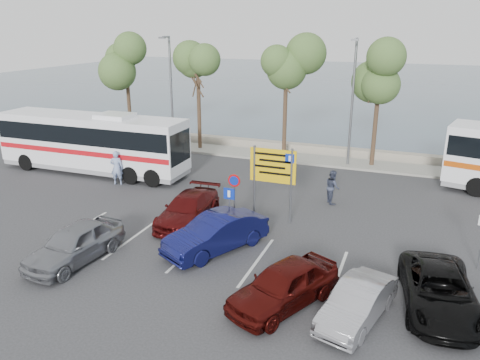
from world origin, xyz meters
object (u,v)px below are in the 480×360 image
(pedestrian_near, at_px, (117,168))
(car_maroon, at_px, (188,209))
(coach_bus_left, at_px, (92,145))
(suv_black, at_px, (439,291))
(street_lamp_left, at_px, (171,87))
(direction_sign, at_px, (273,172))
(street_lamp_right, at_px, (352,96))
(car_red, at_px, (284,285))
(car_blue, at_px, (216,233))
(pedestrian_far, at_px, (332,187))
(car_silver_b, at_px, (357,303))
(car_silver_a, at_px, (75,244))

(pedestrian_near, bearing_deg, car_maroon, 132.71)
(coach_bus_left, xyz_separation_m, suv_black, (20.08, -8.40, -1.12))
(street_lamp_left, height_order, car_maroon, street_lamp_left)
(direction_sign, distance_m, pedestrian_near, 10.26)
(street_lamp_left, bearing_deg, street_lamp_right, 0.00)
(car_red, bearing_deg, street_lamp_right, 117.66)
(suv_black, bearing_deg, coach_bus_left, 149.54)
(direction_sign, height_order, pedestrian_near, direction_sign)
(car_blue, relative_size, car_red, 1.07)
(coach_bus_left, xyz_separation_m, pedestrian_far, (15.04, 0.00, -0.90))
(coach_bus_left, relative_size, suv_black, 2.57)
(car_maroon, height_order, pedestrian_far, pedestrian_far)
(street_lamp_right, bearing_deg, suv_black, -71.03)
(pedestrian_near, bearing_deg, coach_bus_left, -46.95)
(car_silver_b, bearing_deg, street_lamp_left, 148.32)
(suv_black, height_order, pedestrian_far, pedestrian_far)
(car_blue, height_order, pedestrian_far, pedestrian_far)
(pedestrian_near, bearing_deg, direction_sign, 151.17)
(street_lamp_left, relative_size, car_blue, 1.74)
(street_lamp_left, xyz_separation_m, car_red, (13.50, -17.02, -3.86))
(coach_bus_left, bearing_deg, car_silver_b, -29.49)
(street_lamp_left, distance_m, street_lamp_right, 13.00)
(street_lamp_left, bearing_deg, pedestrian_near, -83.31)
(direction_sign, xyz_separation_m, pedestrian_far, (2.26, 3.30, -1.55))
(street_lamp_left, height_order, street_lamp_right, same)
(direction_sign, xyz_separation_m, car_maroon, (-3.60, -1.70, -1.76))
(street_lamp_left, height_order, pedestrian_near, street_lamp_left)
(car_silver_b, relative_size, pedestrian_far, 2.14)
(pedestrian_far, bearing_deg, car_red, 152.28)
(direction_sign, relative_size, car_silver_b, 0.95)
(suv_black, bearing_deg, pedestrian_far, 113.19)
(direction_sign, bearing_deg, car_silver_b, -53.83)
(pedestrian_near, bearing_deg, street_lamp_right, -163.24)
(street_lamp_right, relative_size, car_silver_b, 2.12)
(car_blue, distance_m, pedestrian_near, 10.47)
(street_lamp_right, relative_size, pedestrian_near, 3.98)
(car_maroon, bearing_deg, car_blue, -44.86)
(street_lamp_right, xyz_separation_m, car_maroon, (-5.60, -12.02, -3.93))
(direction_sign, relative_size, car_maroon, 0.78)
(street_lamp_right, bearing_deg, car_red, -88.32)
(pedestrian_far, bearing_deg, suv_black, -178.13)
(car_maroon, bearing_deg, street_lamp_left, 118.75)
(car_blue, distance_m, car_red, 4.66)
(street_lamp_left, xyz_separation_m, car_blue, (9.80, -14.18, -3.84))
(car_blue, bearing_deg, car_red, -10.24)
(car_silver_a, relative_size, pedestrian_far, 2.49)
(street_lamp_right, distance_m, car_silver_a, 19.20)
(car_silver_a, xyz_separation_m, car_silver_b, (10.90, 0.00, -0.13))
(street_lamp_left, bearing_deg, car_silver_b, -46.95)
(car_red, relative_size, suv_black, 0.90)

